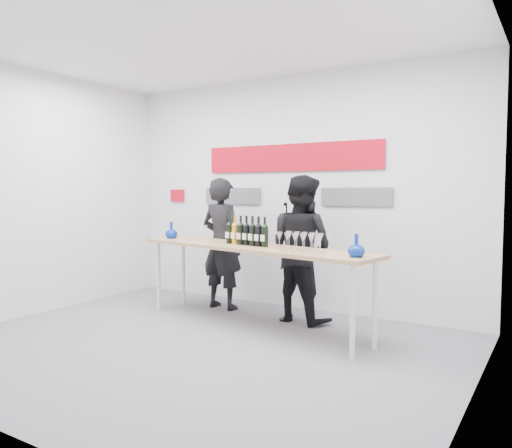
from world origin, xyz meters
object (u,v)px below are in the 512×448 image
object	(u,v)px
tasting_table	(251,252)
presenter_left	(222,244)
presenter_right	(301,248)
mic_stand	(286,285)

from	to	relation	value
tasting_table	presenter_left	bearing A→B (deg)	155.53
presenter_right	mic_stand	xyz separation A→B (m)	(-0.14, -0.10, -0.43)
presenter_right	mic_stand	world-z (taller)	presenter_right
presenter_right	presenter_left	bearing A→B (deg)	12.45
presenter_left	mic_stand	bearing A→B (deg)	177.48
tasting_table	presenter_left	world-z (taller)	presenter_left
presenter_right	mic_stand	bearing A→B (deg)	47.94
presenter_left	presenter_right	size ratio (longest dim) A/B	0.99
presenter_left	presenter_right	world-z (taller)	presenter_right
tasting_table	presenter_right	xyz separation A→B (m)	(0.34, 0.55, 0.01)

